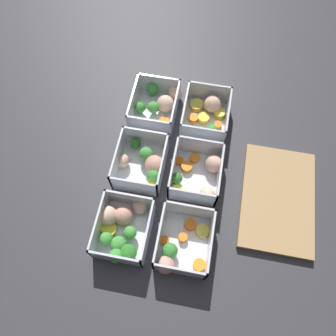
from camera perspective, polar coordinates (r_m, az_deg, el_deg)
The scene contains 8 objects.
ground_plane at distance 0.87m, azimuth 0.00°, elevation -0.71°, with size 4.00×4.00×0.00m, color #38383D.
container_near_left at distance 0.95m, azimuth -1.60°, elevation 11.12°, with size 0.16×0.13×0.07m.
container_near_center at distance 0.85m, azimuth -4.27°, elevation 0.98°, with size 0.15×0.15×0.07m.
container_near_right at distance 0.80m, azimuth -8.07°, elevation -10.29°, with size 0.17×0.14×0.07m.
container_far_left at distance 0.94m, azimuth 6.76°, elevation 9.36°, with size 0.16×0.12×0.07m.
container_far_center at distance 0.84m, azimuth 5.36°, elevation -0.95°, with size 0.15×0.13×0.07m.
container_far_right at distance 0.79m, azimuth 2.21°, elevation -13.32°, with size 0.16×0.12×0.07m.
cutting_board at distance 0.88m, azimuth 18.50°, elevation -5.10°, with size 0.28×0.18×0.02m.
Camera 1 is at (0.35, 0.07, 0.79)m, focal length 35.00 mm.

